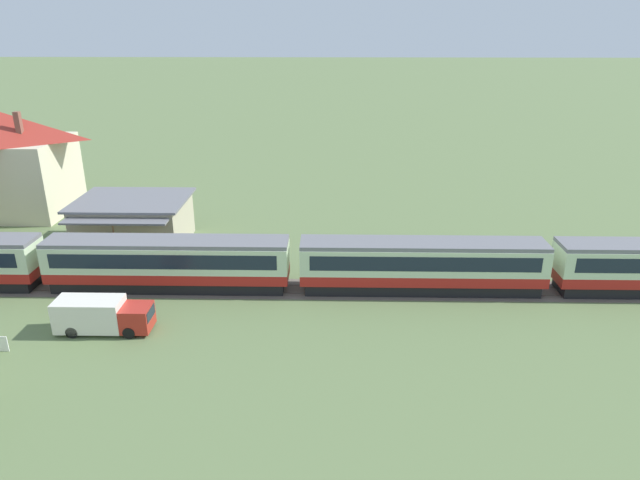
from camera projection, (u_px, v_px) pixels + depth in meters
passenger_train at (425, 264)px, 43.10m from camera, size 96.06×3.00×4.03m
railway_track at (528, 291)px, 43.74m from camera, size 157.60×3.60×0.04m
station_building at (134, 222)px, 52.21m from camera, size 9.97×9.20×4.36m
station_house_red_roof at (0, 160)px, 59.81m from camera, size 14.21×10.06×11.03m
delivery_truck_red at (102, 315)px, 37.75m from camera, size 6.28×2.09×2.30m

